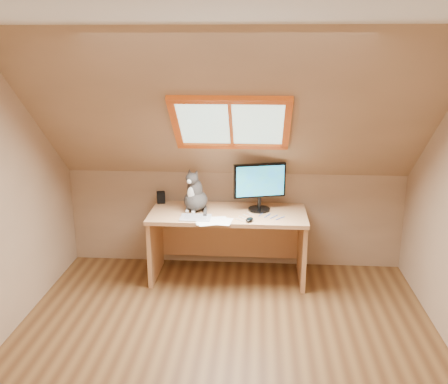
{
  "coord_description": "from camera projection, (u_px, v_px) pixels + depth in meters",
  "views": [
    {
      "loc": [
        0.25,
        -3.23,
        2.27
      ],
      "look_at": [
        -0.06,
        1.0,
        1.02
      ],
      "focal_mm": 40.0,
      "sensor_mm": 36.0,
      "label": 1
    }
  ],
  "objects": [
    {
      "name": "mouse",
      "position": [
        249.0,
        220.0,
        4.62
      ],
      "size": [
        0.09,
        0.13,
        0.04
      ],
      "primitive_type": "ellipsoid",
      "rotation": [
        0.0,
        0.0,
        -0.29
      ],
      "color": "black",
      "rests_on": "desk"
    },
    {
      "name": "monitor",
      "position": [
        260.0,
        184.0,
        4.85
      ],
      "size": [
        0.51,
        0.22,
        0.47
      ],
      "color": "black",
      "rests_on": "desk"
    },
    {
      "name": "papers",
      "position": [
        209.0,
        221.0,
        4.64
      ],
      "size": [
        0.35,
        0.3,
        0.01
      ],
      "color": "white",
      "rests_on": "desk"
    },
    {
      "name": "graphics_tablet",
      "position": [
        196.0,
        218.0,
        4.71
      ],
      "size": [
        0.29,
        0.21,
        0.01
      ],
      "primitive_type": "cube",
      "rotation": [
        0.0,
        0.0,
        0.0
      ],
      "color": "#B2B2B7",
      "rests_on": "desk"
    },
    {
      "name": "room_shell",
      "position": [
        221.0,
        179.0,
        3.26
      ],
      "size": [
        3.52,
        3.52,
        2.41
      ],
      "color": "tan",
      "rests_on": "ground"
    },
    {
      "name": "desk",
      "position": [
        228.0,
        231.0,
        5.0
      ],
      "size": [
        1.53,
        0.67,
        0.7
      ],
      "color": "tan",
      "rests_on": "ground"
    },
    {
      "name": "desk_speaker",
      "position": [
        161.0,
        197.0,
        5.15
      ],
      "size": [
        0.1,
        0.1,
        0.12
      ],
      "primitive_type": "cube",
      "rotation": [
        0.0,
        0.0,
        0.27
      ],
      "color": "black",
      "rests_on": "desk"
    },
    {
      "name": "ground",
      "position": [
        222.0,
        359.0,
        3.75
      ],
      "size": [
        3.5,
        3.5,
        0.0
      ],
      "primitive_type": "plane",
      "color": "brown",
      "rests_on": "ground"
    },
    {
      "name": "cat",
      "position": [
        195.0,
        195.0,
        4.89
      ],
      "size": [
        0.32,
        0.35,
        0.43
      ],
      "color": "#443F3C",
      "rests_on": "desk"
    },
    {
      "name": "cables",
      "position": [
        261.0,
        217.0,
        4.74
      ],
      "size": [
        0.51,
        0.26,
        0.01
      ],
      "color": "silver",
      "rests_on": "desk"
    }
  ]
}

